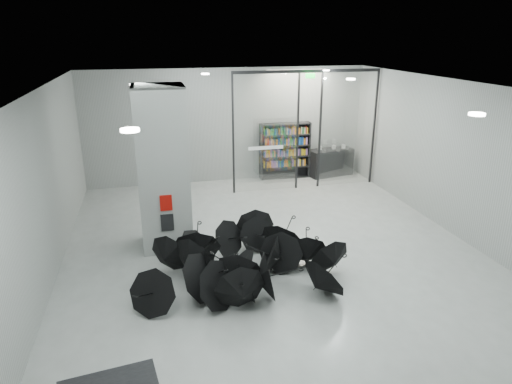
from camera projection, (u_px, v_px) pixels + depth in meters
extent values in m
plane|color=gray|center=(284.00, 270.00, 10.39)|extent=(14.00, 14.00, 0.00)
cube|color=gray|center=(288.00, 92.00, 9.07)|extent=(10.00, 14.00, 0.02)
cube|color=slate|center=(228.00, 126.00, 16.15)|extent=(10.00, 0.02, 4.00)
cube|color=slate|center=(34.00, 207.00, 8.62)|extent=(0.02, 14.00, 4.00)
cube|color=slate|center=(487.00, 171.00, 10.83)|extent=(0.02, 14.00, 4.00)
cube|color=slate|center=(163.00, 169.00, 11.01)|extent=(1.20, 1.20, 4.00)
cube|color=#A50A07|center=(166.00, 203.00, 10.65)|extent=(0.28, 0.04, 0.38)
cube|color=black|center=(167.00, 223.00, 10.82)|extent=(0.30, 0.03, 0.42)
cube|color=#0CE533|center=(310.00, 76.00, 14.52)|extent=(0.30, 0.06, 0.15)
cube|color=silver|center=(266.00, 133.00, 14.99)|extent=(2.20, 0.02, 3.95)
cube|color=silver|center=(347.00, 129.00, 15.63)|extent=(2.00, 0.02, 3.95)
cube|color=black|center=(233.00, 135.00, 14.75)|extent=(0.06, 0.06, 4.00)
cube|color=black|center=(298.00, 131.00, 15.24)|extent=(0.06, 0.06, 4.00)
cube|color=black|center=(320.00, 130.00, 15.41)|extent=(0.06, 0.06, 4.00)
cube|color=black|center=(374.00, 127.00, 15.86)|extent=(0.06, 0.06, 4.00)
cube|color=black|center=(308.00, 71.00, 14.66)|extent=(5.00, 0.08, 0.10)
cube|color=black|center=(330.00, 162.00, 17.17)|extent=(1.77, 0.98, 1.01)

